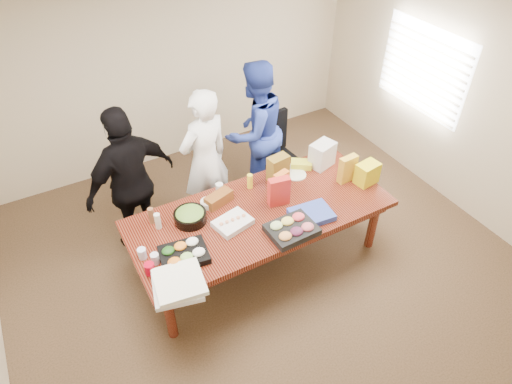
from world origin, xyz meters
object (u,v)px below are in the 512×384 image
person_right (255,131)px  sheet_cake (233,223)px  conference_table (260,236)px  office_chair (280,159)px  person_center (205,160)px  salad_bowl (190,217)px

person_right → sheet_cake: person_right is taller
conference_table → person_right: 1.42m
office_chair → person_center: 1.12m
person_center → salad_bowl: 0.86m
conference_table → person_center: size_ratio=1.55×
person_center → salad_bowl: bearing=40.8°
office_chair → salad_bowl: bearing=-159.5°
sheet_cake → salad_bowl: bearing=129.8°
person_right → sheet_cake: (-0.94, -1.22, -0.14)m
conference_table → person_right: (0.59, 1.18, 0.54)m
conference_table → salad_bowl: size_ratio=8.24×
person_center → person_right: size_ratio=0.98×
sheet_cake → salad_bowl: salad_bowl is taller
office_chair → sheet_cake: (-1.19, -1.01, 0.25)m
person_right → salad_bowl: size_ratio=5.41×
sheet_cake → salad_bowl: 0.45m
salad_bowl → person_center: bearing=54.8°
salad_bowl → sheet_cake: bearing=-37.4°
person_right → person_center: bearing=3.6°
office_chair → person_center: person_center is taller
person_center → conference_table: bearing=88.9°
conference_table → person_right: size_ratio=1.52×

